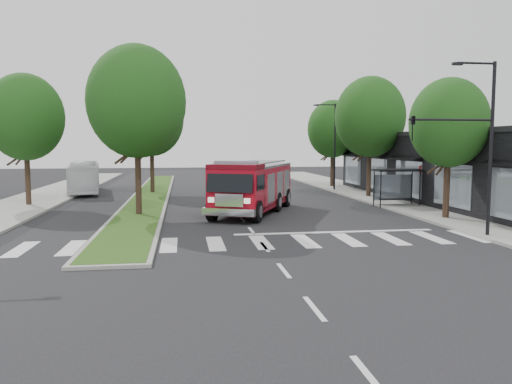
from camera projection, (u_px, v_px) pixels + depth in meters
ground at (252, 231)px, 24.92m from camera, size 140.00×140.00×0.00m
sidewalk_right at (401, 202)px, 36.58m from camera, size 5.00×80.00×0.15m
sidewalk_left at (12, 209)px, 32.65m from camera, size 5.00×80.00×0.15m
median at (151, 195)px, 41.76m from camera, size 3.00×50.00×0.15m
storefront_row at (460, 169)px, 37.00m from camera, size 8.00×30.00×5.00m
bus_shelter at (396, 177)px, 34.38m from camera, size 3.20×1.60×2.61m
tree_right_near at (449, 123)px, 28.04m from camera, size 4.40×4.40×8.05m
tree_right_mid at (370, 117)px, 39.76m from camera, size 5.60×5.60×9.72m
tree_right_far at (333, 129)px, 49.67m from camera, size 5.00×5.00×8.73m
tree_median_near at (137, 102)px, 29.31m from camera, size 5.80×5.80×10.16m
tree_median_far at (151, 119)px, 43.12m from camera, size 5.60×5.60×9.72m
tree_left_mid at (25, 117)px, 34.11m from camera, size 5.20×5.20×9.16m
streetlight_right_near at (473, 136)px, 22.43m from camera, size 4.08×0.22×8.00m
streetlight_right_far at (333, 143)px, 45.70m from camera, size 2.11×0.20×8.00m
fire_engine at (253, 187)px, 31.27m from camera, size 6.66×10.13×3.40m
city_bus at (85, 177)px, 44.24m from camera, size 3.85×10.33×2.81m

